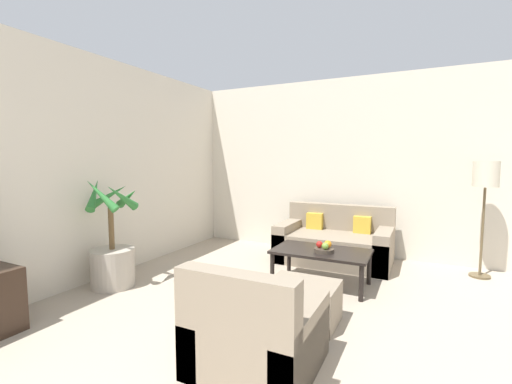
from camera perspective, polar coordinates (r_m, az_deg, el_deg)
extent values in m
cube|color=beige|center=(5.38, 23.67, 3.79)|extent=(8.17, 0.06, 2.70)
cube|color=beige|center=(4.17, -32.45, 3.06)|extent=(0.06, 7.95, 2.70)
cylinder|color=#ADA393|center=(4.36, -22.75, -11.55)|extent=(0.48, 0.48, 0.44)
cylinder|color=brown|center=(4.25, -22.97, -5.60)|extent=(0.06, 0.06, 0.48)
cone|color=#2D7533|center=(4.06, -21.46, -0.76)|extent=(0.10, 0.43, 0.34)
cone|color=#2D7533|center=(4.29, -20.62, -0.87)|extent=(0.46, 0.23, 0.28)
cone|color=#2D7533|center=(4.40, -23.36, -0.61)|extent=(0.34, 0.42, 0.31)
cone|color=#2D7533|center=(4.24, -25.38, -0.37)|extent=(0.32, 0.39, 0.38)
cone|color=#2D7533|center=(4.06, -24.37, -0.49)|extent=(0.41, 0.22, 0.39)
cube|color=gray|center=(5.04, 12.79, -9.12)|extent=(1.55, 0.88, 0.41)
cube|color=gray|center=(5.30, 13.79, -4.04)|extent=(1.55, 0.16, 0.38)
cube|color=gray|center=(5.22, 5.50, -7.83)|extent=(0.20, 0.88, 0.53)
cube|color=gray|center=(4.92, 20.58, -8.98)|extent=(0.20, 0.88, 0.53)
cube|color=gold|center=(5.28, 9.78, -4.77)|extent=(0.24, 0.12, 0.24)
cube|color=gold|center=(5.13, 17.30, -5.23)|extent=(0.24, 0.12, 0.24)
cylinder|color=brown|center=(5.21, 33.22, -11.61)|extent=(0.24, 0.24, 0.03)
cylinder|color=brown|center=(5.09, 33.55, -5.49)|extent=(0.03, 0.03, 1.11)
cylinder|color=beige|center=(5.01, 33.97, 2.51)|extent=(0.28, 0.28, 0.31)
cylinder|color=black|center=(4.06, 2.72, -12.77)|extent=(0.05, 0.05, 0.38)
cylinder|color=black|center=(3.80, 17.14, -14.32)|extent=(0.05, 0.05, 0.38)
cylinder|color=black|center=(4.55, 5.52, -10.80)|extent=(0.05, 0.05, 0.38)
cylinder|color=black|center=(4.31, 18.33, -11.97)|extent=(0.05, 0.05, 0.38)
cube|color=black|center=(4.09, 10.82, -9.70)|extent=(1.09, 0.63, 0.03)
cylinder|color=#42382D|center=(4.00, 11.27, -9.50)|extent=(0.22, 0.22, 0.04)
sphere|color=red|center=(4.01, 10.55, -8.58)|extent=(0.08, 0.08, 0.08)
sphere|color=olive|center=(3.94, 11.45, -8.83)|extent=(0.08, 0.08, 0.08)
sphere|color=orange|center=(4.02, 11.88, -8.49)|extent=(0.09, 0.09, 0.09)
cube|color=gray|center=(2.63, 0.30, -23.41)|extent=(0.82, 0.78, 0.38)
cube|color=gray|center=(2.21, -3.42, -18.08)|extent=(0.82, 0.16, 0.39)
cube|color=gray|center=(2.75, -6.32, -20.90)|extent=(0.16, 0.78, 0.48)
cube|color=gray|center=(2.50, 7.75, -23.83)|extent=(0.16, 0.78, 0.48)
cube|color=gray|center=(3.27, 7.84, -17.66)|extent=(0.61, 0.46, 0.37)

